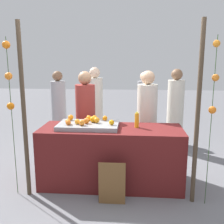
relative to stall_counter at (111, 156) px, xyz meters
The scene contains 27 objects.
ground_plane 0.43m from the stall_counter, ahead, with size 24.00×24.00×0.00m, color slate.
stall_counter is the anchor object (origin of this frame).
orange_tray 0.56m from the stall_counter, behind, with size 0.85×0.51×0.06m, color gray.
orange_0 0.67m from the stall_counter, 162.06° to the right, with size 0.08×0.08×0.08m, color orange.
orange_1 0.80m from the stall_counter, 168.50° to the right, with size 0.07×0.07×0.07m, color orange.
orange_2 0.57m from the stall_counter, 119.52° to the left, with size 0.07×0.07×0.07m, color orange.
orange_3 0.84m from the stall_counter, 164.21° to the left, with size 0.08×0.08×0.08m, color orange.
orange_4 0.57m from the stall_counter, behind, with size 0.08×0.08×0.08m, color orange.
orange_5 0.62m from the stall_counter, 144.47° to the left, with size 0.08×0.08×0.08m, color orange.
orange_6 0.80m from the stall_counter, behind, with size 0.07×0.07×0.07m, color orange.
orange_7 0.60m from the stall_counter, 165.74° to the left, with size 0.09×0.09×0.09m, color orange.
orange_8 0.53m from the stall_counter, 79.85° to the right, with size 0.07×0.07×0.07m, color orange.
orange_9 0.66m from the stall_counter, 153.69° to the left, with size 0.08×0.08×0.08m, color orange.
orange_10 0.71m from the stall_counter, behind, with size 0.08×0.08×0.08m, color orange.
orange_11 0.63m from the stall_counter, behind, with size 0.08×0.08×0.08m, color orange.
juice_bottle 0.65m from the stall_counter, ahead, with size 0.06×0.06×0.22m.
chalkboard_sign 0.56m from the stall_counter, 84.02° to the right, with size 0.34×0.03×0.57m.
vendor_left 0.87m from the stall_counter, 127.09° to the left, with size 0.32×0.32×1.62m.
vendor_right 0.91m from the stall_counter, 50.64° to the left, with size 0.33×0.33×1.63m.
crowd_person_0 2.23m from the stall_counter, 125.41° to the left, with size 0.31×0.31×1.57m.
crowd_person_1 2.01m from the stall_counter, 54.76° to the left, with size 0.33×0.33×1.63m.
crowd_person_2 1.91m from the stall_counter, 105.35° to the left, with size 0.33×0.33×1.65m.
crowd_person_3 2.53m from the stall_counter, 77.35° to the left, with size 0.31×0.31×1.52m.
canopy_post_left 1.36m from the stall_counter, 160.04° to the right, with size 0.06×0.06×2.28m, color #473828.
canopy_post_right 1.36m from the stall_counter, 19.96° to the right, with size 0.06×0.06×2.28m, color #473828.
garland_strand_left 1.76m from the stall_counter, 162.86° to the right, with size 0.11×0.11×2.09m.
garland_strand_right 1.72m from the stall_counter, 19.76° to the right, with size 0.10×0.10×2.09m.
Camera 1 is at (0.31, -3.57, 1.82)m, focal length 41.87 mm.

